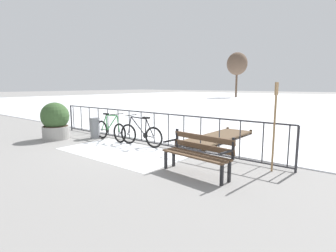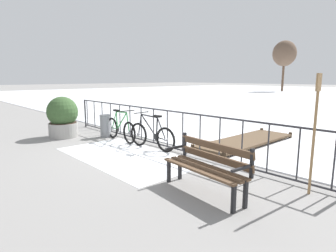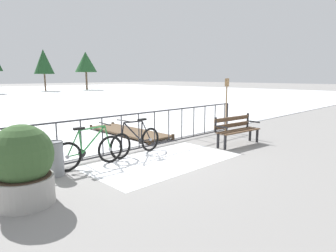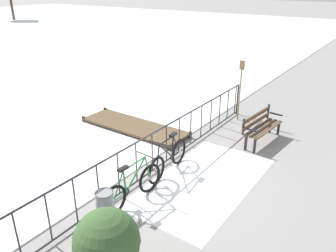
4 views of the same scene
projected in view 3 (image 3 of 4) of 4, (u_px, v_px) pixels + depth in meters
The scene contains 12 objects.
ground_plane at pixel (131, 153), 7.95m from camera, with size 160.00×160.00×0.00m, color gray.
snow_patch at pixel (164, 161), 7.17m from camera, with size 3.74×2.01×0.01m, color white.
railing_fence at pixel (130, 132), 7.86m from camera, with size 9.06×0.06×1.07m.
bicycle_near_railing at pixel (90, 151), 6.65m from camera, with size 1.71×0.52×0.97m.
bicycle_second at pixel (136, 141), 7.67m from camera, with size 1.71×0.52×0.97m.
park_bench at pixel (236, 128), 8.81m from camera, with size 1.64×0.63×0.89m.
planter_with_shrub at pixel (23, 165), 4.66m from camera, with size 0.98×0.98×1.31m.
trash_bin at pixel (55, 158), 6.06m from camera, with size 0.35×0.35×0.73m.
oar_upright at pixel (226, 102), 10.37m from camera, with size 0.04×0.16×1.98m.
wooden_dock at pixel (128, 131), 10.36m from camera, with size 1.10×3.59×0.20m.
tree_far_west at pixel (86, 62), 43.82m from camera, with size 3.24×3.24×5.67m.
tree_east_mid at pixel (44, 62), 39.89m from camera, with size 2.67×2.67×5.68m.
Camera 3 is at (-4.64, -6.25, 2.06)m, focal length 31.23 mm.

